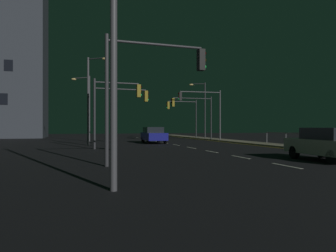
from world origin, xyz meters
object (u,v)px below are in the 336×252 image
(traffic_light_near_right, at_px, (183,111))
(traffic_light_far_right, at_px, (116,100))
(car_oncoming, at_px, (154,135))
(street_lamp_corner, at_px, (91,93))
(traffic_light_near_left, at_px, (202,104))
(street_lamp_median, at_px, (100,8))
(car, at_px, (328,144))
(traffic_light_overhead_east, at_px, (153,75))
(street_lamp_across_street, at_px, (202,105))
(traffic_light_mid_right, at_px, (193,108))
(street_lamp_mid_block, at_px, (86,102))
(traffic_light_mid_left, at_px, (120,103))

(traffic_light_near_right, distance_m, traffic_light_far_right, 20.34)
(car_oncoming, distance_m, street_lamp_corner, 7.39)
(traffic_light_near_left, xyz_separation_m, street_lamp_median, (-12.72, -26.19, 0.48))
(car_oncoming, height_order, street_lamp_median, street_lamp_median)
(car, bearing_deg, car_oncoming, 103.11)
(traffic_light_overhead_east, height_order, traffic_light_far_right, traffic_light_overhead_east)
(car, relative_size, street_lamp_across_street, 0.62)
(traffic_light_far_right, bearing_deg, car, -52.73)
(car, height_order, traffic_light_overhead_east, traffic_light_overhead_east)
(traffic_light_overhead_east, bearing_deg, traffic_light_near_right, 69.92)
(traffic_light_overhead_east, distance_m, street_lamp_corner, 15.66)
(traffic_light_near_right, relative_size, street_lamp_median, 0.66)
(traffic_light_near_right, height_order, traffic_light_mid_right, traffic_light_mid_right)
(traffic_light_mid_right, relative_size, street_lamp_median, 0.66)
(traffic_light_overhead_east, bearing_deg, traffic_light_near_left, 63.91)
(car, height_order, traffic_light_near_left, traffic_light_near_left)
(car_oncoming, xyz_separation_m, street_lamp_corner, (-5.98, -2.21, 3.73))
(car, xyz_separation_m, car_oncoming, (-4.29, 18.41, 0.00))
(street_lamp_across_street, bearing_deg, street_lamp_mid_block, -166.37)
(street_lamp_corner, bearing_deg, traffic_light_far_right, -71.60)
(traffic_light_near_left, height_order, traffic_light_near_right, traffic_light_near_left)
(street_lamp_across_street, relative_size, street_lamp_mid_block, 1.02)
(traffic_light_near_left, distance_m, street_lamp_mid_block, 12.72)
(car_oncoming, bearing_deg, traffic_light_mid_left, -138.21)
(traffic_light_overhead_east, height_order, street_lamp_mid_block, street_lamp_mid_block)
(traffic_light_near_left, relative_size, traffic_light_mid_left, 1.10)
(street_lamp_mid_block, relative_size, street_lamp_median, 0.93)
(traffic_light_overhead_east, xyz_separation_m, street_lamp_corner, (-2.00, 15.52, 0.72))
(car_oncoming, distance_m, traffic_light_near_left, 7.67)
(traffic_light_far_right, relative_size, street_lamp_corner, 0.67)
(car, distance_m, traffic_light_overhead_east, 8.82)
(car_oncoming, bearing_deg, street_lamp_across_street, 47.17)
(traffic_light_overhead_east, bearing_deg, traffic_light_mid_left, 88.79)
(traffic_light_mid_left, xyz_separation_m, street_lamp_mid_block, (-2.56, 8.98, 0.71))
(street_lamp_across_street, bearing_deg, car_oncoming, -132.83)
(car_oncoming, height_order, traffic_light_mid_left, traffic_light_mid_left)
(street_lamp_mid_block, bearing_deg, traffic_light_near_right, 20.23)
(traffic_light_near_right, relative_size, street_lamp_corner, 0.66)
(traffic_light_near_right, relative_size, traffic_light_mid_right, 0.99)
(car_oncoming, xyz_separation_m, traffic_light_overhead_east, (-3.98, -17.73, 3.01))
(traffic_light_near_left, height_order, traffic_light_mid_right, traffic_light_near_left)
(traffic_light_mid_left, height_order, street_lamp_corner, street_lamp_corner)
(traffic_light_mid_left, bearing_deg, traffic_light_mid_right, 41.40)
(car_oncoming, bearing_deg, traffic_light_mid_right, 41.16)
(traffic_light_near_left, bearing_deg, traffic_light_mid_left, -147.23)
(traffic_light_overhead_east, relative_size, street_lamp_across_street, 0.75)
(traffic_light_mid_left, xyz_separation_m, street_lamp_across_street, (12.30, 12.58, 0.89))
(car_oncoming, relative_size, traffic_light_mid_right, 0.87)
(traffic_light_near_right, bearing_deg, car_oncoming, -121.32)
(traffic_light_far_right, bearing_deg, street_lamp_across_street, 51.45)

